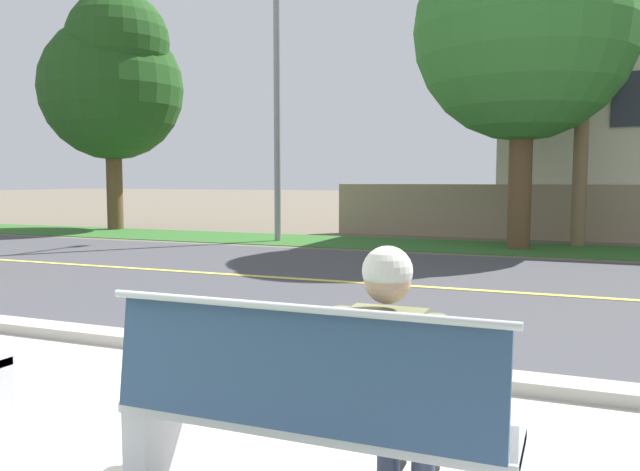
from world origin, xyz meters
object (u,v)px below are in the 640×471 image
Objects in this scene: streetlamp at (280,62)px; shade_tree_left at (532,12)px; shade_tree_far_left at (113,78)px; seated_person_olive at (392,369)px; bench_right at (307,417)px.

streetlamp is 1.00× the size of shade_tree_left.
shade_tree_left is (11.90, -1.07, 0.53)m from shade_tree_far_left.
streetlamp reaches higher than shade_tree_far_left.
shade_tree_far_left is (-12.17, 12.86, 3.86)m from seated_person_olive.
streetlamp is (-5.75, 11.82, 3.93)m from bench_right.
bench_right is 13.72m from streetlamp.
seated_person_olive is at bearing -46.58° from shade_tree_far_left.
seated_person_olive is 0.18× the size of shade_tree_far_left.
shade_tree_left is (0.08, 11.96, 4.60)m from bench_right.
bench_right is at bearing -47.80° from shade_tree_far_left.
seated_person_olive is 18.13m from shade_tree_far_left.
streetlamp is at bearing 115.95° from bench_right.
shade_tree_left is at bearing 1.38° from streetlamp.
streetlamp is at bearing -11.32° from shade_tree_far_left.
seated_person_olive is 12.58m from shade_tree_left.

